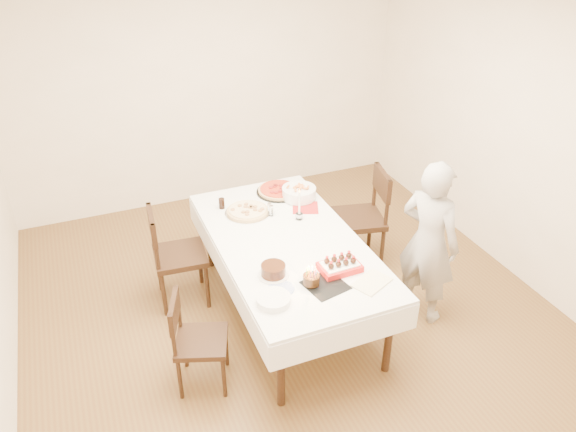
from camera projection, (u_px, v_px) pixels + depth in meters
name	position (u px, v px, depth m)	size (l,w,h in m)	color
floor	(294.00, 319.00, 4.93)	(5.00, 5.00, 0.00)	brown
wall_back	(207.00, 86.00, 6.23)	(4.50, 0.04, 2.70)	white
wall_right	(528.00, 138.00, 4.97)	(0.04, 5.00, 2.70)	white
dining_table	(288.00, 277.00, 4.83)	(1.14, 2.14, 0.75)	silver
chair_right_savory	(358.00, 219.00, 5.42)	(0.51, 0.51, 1.00)	black
chair_left_savory	(180.00, 256.00, 4.93)	(0.48, 0.48, 0.95)	black
chair_left_dessert	(202.00, 341.00, 4.12)	(0.41, 0.41, 0.80)	black
person	(429.00, 242.00, 4.64)	(0.54, 0.35, 1.47)	#BDB6B2
pizza_white	(248.00, 211.00, 5.01)	(0.41, 0.41, 0.04)	beige
pizza_pepperoni	(279.00, 190.00, 5.35)	(0.43, 0.43, 0.04)	red
red_placemat	(305.00, 208.00, 5.11)	(0.23, 0.23, 0.01)	#B21E1E
pasta_bowl	(299.00, 193.00, 5.23)	(0.32, 0.32, 0.10)	white
taper_candle	(299.00, 204.00, 4.86)	(0.06, 0.06, 0.30)	white
shaker_pair	(271.00, 211.00, 4.96)	(0.09, 0.09, 0.10)	white
cola_glass	(222.00, 203.00, 5.08)	(0.05, 0.05, 0.10)	black
layer_cake	(273.00, 270.00, 4.20)	(0.24, 0.24, 0.10)	#361A0D
cake_board	(325.00, 286.00, 4.12)	(0.28, 0.28, 0.01)	black
birthday_cake	(311.00, 276.00, 4.09)	(0.12, 0.12, 0.14)	#361E0E
strawberry_box	(340.00, 266.00, 4.27)	(0.31, 0.21, 0.08)	red
box_lid	(372.00, 283.00, 4.15)	(0.28, 0.19, 0.02)	beige
plate_stack	(273.00, 300.00, 3.94)	(0.25, 0.25, 0.05)	white
china_plate	(281.00, 289.00, 4.08)	(0.20, 0.20, 0.01)	white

